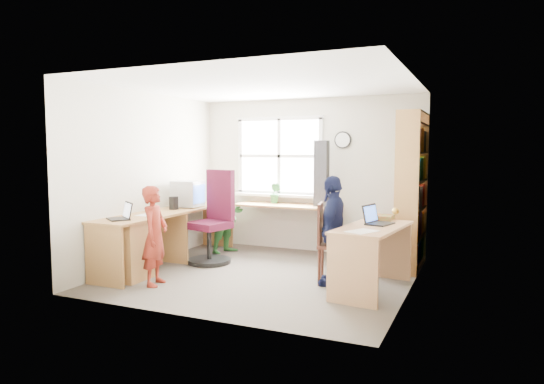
# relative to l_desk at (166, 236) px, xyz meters

# --- Properties ---
(room) EXTENTS (3.64, 3.44, 2.44)m
(room) POSITION_rel_l_desk_xyz_m (1.32, 0.38, 0.76)
(room) COLOR #494239
(room) RESTS_ON ground
(l_desk) EXTENTS (2.38, 2.95, 0.75)m
(l_desk) POSITION_rel_l_desk_xyz_m (0.00, 0.00, 0.00)
(l_desk) COLOR #B37F47
(l_desk) RESTS_ON ground
(right_desk) EXTENTS (0.74, 1.35, 0.74)m
(right_desk) POSITION_rel_l_desk_xyz_m (2.71, 0.16, 0.08)
(right_desk) COLOR tan
(right_desk) RESTS_ON ground
(bookshelf) EXTENTS (0.30, 1.02, 2.10)m
(bookshelf) POSITION_rel_l_desk_xyz_m (2.96, 1.47, 0.55)
(bookshelf) COLOR #B37F47
(bookshelf) RESTS_ON ground
(swivel_chair) EXTENTS (0.74, 0.74, 1.31)m
(swivel_chair) POSITION_rel_l_desk_xyz_m (0.34, 0.67, 0.11)
(swivel_chair) COLOR black
(swivel_chair) RESTS_ON ground
(wooden_chair) EXTENTS (0.49, 0.49, 0.96)m
(wooden_chair) POSITION_rel_l_desk_xyz_m (2.17, 0.30, 0.07)
(wooden_chair) COLOR #4D2519
(wooden_chair) RESTS_ON ground
(crt_monitor) EXTENTS (0.40, 0.36, 0.39)m
(crt_monitor) POSITION_rel_l_desk_xyz_m (-0.18, 0.82, 0.49)
(crt_monitor) COLOR #B9BABE
(crt_monitor) RESTS_ON l_desk
(laptop_left) EXTENTS (0.40, 0.39, 0.21)m
(laptop_left) POSITION_rel_l_desk_xyz_m (-0.21, -0.60, 0.34)
(laptop_left) COLOR black
(laptop_left) RESTS_ON l_desk
(laptop_right) EXTENTS (0.34, 0.38, 0.22)m
(laptop_right) POSITION_rel_l_desk_xyz_m (2.71, 0.33, 0.34)
(laptop_right) COLOR black
(laptop_right) RESTS_ON right_desk
(speaker_a) EXTENTS (0.11, 0.11, 0.19)m
(speaker_a) POSITION_rel_l_desk_xyz_m (-0.20, 0.48, 0.39)
(speaker_a) COLOR black
(speaker_a) RESTS_ON l_desk
(speaker_b) EXTENTS (0.10, 0.10, 0.17)m
(speaker_b) POSITION_rel_l_desk_xyz_m (-0.21, 1.13, 0.38)
(speaker_b) COLOR black
(speaker_b) RESTS_ON l_desk
(cd_tower) EXTENTS (0.20, 0.18, 0.99)m
(cd_tower) POSITION_rel_l_desk_xyz_m (1.59, 1.76, 0.79)
(cd_tower) COLOR black
(cd_tower) RESTS_ON l_desk
(game_box) EXTENTS (0.28, 0.28, 0.06)m
(game_box) POSITION_rel_l_desk_xyz_m (2.70, 0.73, 0.31)
(game_box) COLOR red
(game_box) RESTS_ON right_desk
(paper_a) EXTENTS (0.22, 0.30, 0.00)m
(paper_a) POSITION_rel_l_desk_xyz_m (-0.19, -0.13, 0.30)
(paper_a) COLOR silver
(paper_a) RESTS_ON l_desk
(paper_b) EXTENTS (0.35, 0.40, 0.00)m
(paper_b) POSITION_rel_l_desk_xyz_m (2.69, -0.25, 0.29)
(paper_b) COLOR silver
(paper_b) RESTS_ON right_desk
(potted_plant) EXTENTS (0.21, 0.19, 0.33)m
(potted_plant) POSITION_rel_l_desk_xyz_m (0.81, 1.79, 0.46)
(potted_plant) COLOR #2E743D
(potted_plant) RESTS_ON l_desk
(person_red) EXTENTS (0.38, 0.49, 1.18)m
(person_red) POSITION_rel_l_desk_xyz_m (0.31, -0.63, 0.13)
(person_red) COLOR maroon
(person_red) RESTS_ON ground
(person_green) EXTENTS (0.58, 0.68, 1.20)m
(person_green) POSITION_rel_l_desk_xyz_m (0.23, 1.31, 0.14)
(person_green) COLOR #317B35
(person_green) RESTS_ON ground
(person_navy) EXTENTS (0.37, 0.78, 1.30)m
(person_navy) POSITION_rel_l_desk_xyz_m (2.23, 0.23, 0.19)
(person_navy) COLOR #121739
(person_navy) RESTS_ON ground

